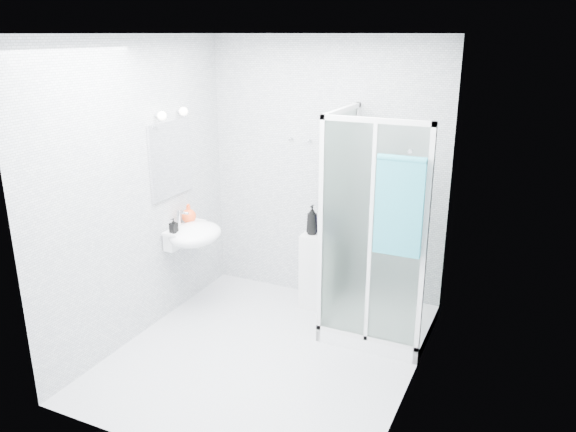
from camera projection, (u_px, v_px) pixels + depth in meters
The scene contains 12 objects.
room at pixel (263, 209), 4.35m from camera, with size 2.40×2.60×2.60m.
shower_enclosure at pixel (370, 287), 5.01m from camera, with size 0.90×0.95×2.00m.
wall_basin at pixel (193, 234), 5.29m from camera, with size 0.46×0.56×0.35m.
mirror at pixel (171, 159), 5.15m from camera, with size 0.02×0.60×0.70m, color white.
vanity_lights at pixel (173, 113), 5.00m from camera, with size 0.10×0.40×0.08m.
wall_hooks at pixel (299, 140), 5.43m from camera, with size 0.23×0.06×0.03m.
storage_cabinet at pixel (319, 270), 5.52m from camera, with size 0.33×0.35×0.76m.
hand_towel at pixel (399, 204), 4.25m from camera, with size 0.37×0.05×0.79m.
shampoo_bottle_a at pixel (312, 220), 5.36m from camera, with size 0.11×0.11×0.29m, color black.
shampoo_bottle_b at pixel (327, 222), 5.35m from camera, with size 0.11×0.12×0.25m, color #0F0A40.
soap_dispenser_orange at pixel (189, 213), 5.40m from camera, with size 0.14×0.14×0.18m, color #FF511E.
soap_dispenser_black at pixel (174, 226), 5.12m from camera, with size 0.06×0.06×0.14m, color black.
Camera 1 is at (1.93, -3.68, 2.61)m, focal length 35.00 mm.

